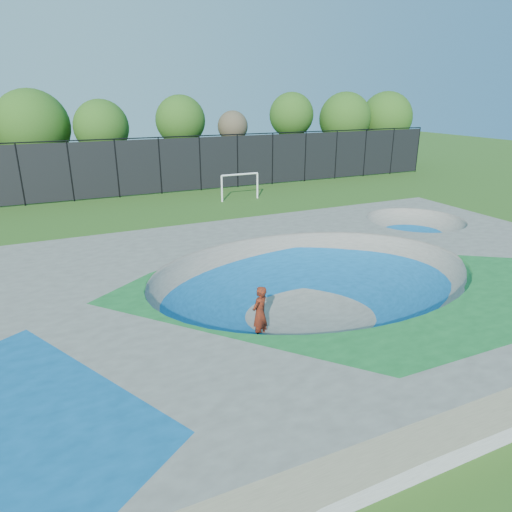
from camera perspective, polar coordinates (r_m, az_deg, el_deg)
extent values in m
plane|color=#2A5417|center=(15.52, 7.13, -6.84)|extent=(120.00, 120.00, 0.00)
cube|color=gray|center=(15.20, 7.25, -4.31)|extent=(22.00, 14.00, 1.50)
imported|color=#BB310E|center=(13.36, 0.48, -7.20)|extent=(0.74, 0.66, 1.70)
cube|color=black|center=(13.75, 0.47, -10.26)|extent=(0.80, 0.53, 0.05)
cylinder|color=white|center=(30.94, -4.28, 8.37)|extent=(0.12, 0.12, 1.75)
cylinder|color=white|center=(31.93, 0.18, 8.78)|extent=(0.12, 0.12, 1.75)
cylinder|color=white|center=(31.26, -2.04, 10.16)|extent=(2.62, 0.12, 0.12)
cylinder|color=black|center=(33.12, -27.38, 8.99)|extent=(0.09, 0.09, 4.00)
cylinder|color=black|center=(33.12, -22.17, 9.72)|extent=(0.09, 0.09, 4.00)
cylinder|color=black|center=(33.39, -16.98, 10.38)|extent=(0.09, 0.09, 4.00)
cylinder|color=black|center=(33.92, -11.90, 10.94)|extent=(0.09, 0.09, 4.00)
cylinder|color=black|center=(34.71, -6.99, 11.39)|extent=(0.09, 0.09, 4.00)
cylinder|color=black|center=(35.73, -2.32, 11.75)|extent=(0.09, 0.09, 4.00)
cylinder|color=black|center=(36.97, 2.07, 12.02)|extent=(0.09, 0.09, 4.00)
cylinder|color=black|center=(38.40, 6.17, 12.20)|extent=(0.09, 0.09, 4.00)
cylinder|color=black|center=(40.01, 9.96, 12.32)|extent=(0.09, 0.09, 4.00)
cylinder|color=black|center=(41.77, 13.44, 12.39)|extent=(0.09, 0.09, 4.00)
cylinder|color=black|center=(43.67, 16.64, 12.41)|extent=(0.09, 0.09, 4.00)
cylinder|color=black|center=(45.68, 19.56, 12.39)|extent=(0.09, 0.09, 4.00)
cube|color=black|center=(33.92, -11.90, 10.94)|extent=(48.00, 0.03, 3.80)
cylinder|color=black|center=(33.69, -12.14, 14.29)|extent=(48.00, 0.08, 0.08)
cylinder|color=#4A3525|center=(38.83, -25.45, 9.50)|extent=(0.44, 0.44, 2.61)
sphere|color=#285516|center=(38.50, -26.18, 14.34)|extent=(5.36, 5.36, 5.36)
cylinder|color=#4A3525|center=(37.40, -18.25, 10.41)|extent=(0.44, 0.44, 3.04)
sphere|color=#285516|center=(37.09, -18.76, 15.02)|extent=(4.02, 4.02, 4.02)
cylinder|color=#4A3525|center=(39.81, -9.16, 11.82)|extent=(0.44, 0.44, 3.30)
sphere|color=#285516|center=(39.52, -9.42, 16.38)|extent=(4.06, 4.06, 4.06)
cylinder|color=#4A3525|center=(40.91, -2.86, 12.15)|extent=(0.44, 0.44, 3.16)
sphere|color=brown|center=(40.65, -2.93, 15.90)|extent=(2.60, 2.60, 2.60)
cylinder|color=#4A3525|center=(44.54, 4.33, 12.95)|extent=(0.44, 0.44, 3.50)
sphere|color=#285516|center=(44.28, 4.45, 17.17)|extent=(4.08, 4.08, 4.08)
cylinder|color=#4A3525|center=(46.62, 10.80, 12.54)|extent=(0.44, 0.44, 2.82)
sphere|color=#285516|center=(46.35, 11.06, 16.52)|extent=(4.91, 4.91, 4.91)
cylinder|color=#4A3525|center=(49.29, 15.61, 12.50)|extent=(0.44, 0.44, 2.75)
sphere|color=#285516|center=(49.03, 15.97, 16.28)|extent=(5.05, 5.05, 5.05)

